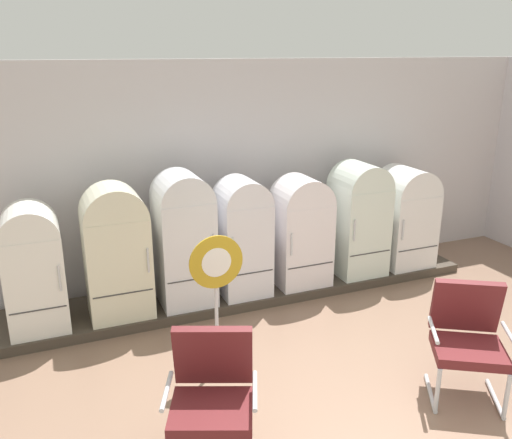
% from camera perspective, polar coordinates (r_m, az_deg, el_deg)
% --- Properties ---
extents(back_wall, '(11.76, 0.12, 2.92)m').
position_cam_1_polar(back_wall, '(7.05, -3.32, 4.97)').
color(back_wall, silver).
rests_on(back_wall, ground).
extents(display_plinth, '(6.16, 0.95, 0.12)m').
position_cam_1_polar(display_plinth, '(6.94, -1.39, -7.60)').
color(display_plinth, '#443A2F').
rests_on(display_plinth, ground).
extents(refrigerator_0, '(0.60, 0.67, 1.38)m').
position_cam_1_polar(refrigerator_0, '(6.16, -22.72, -4.46)').
color(refrigerator_0, white).
rests_on(refrigerator_0, display_plinth).
extents(refrigerator_1, '(0.70, 0.61, 1.52)m').
position_cam_1_polar(refrigerator_1, '(6.14, -14.71, -2.98)').
color(refrigerator_1, beige).
rests_on(refrigerator_1, display_plinth).
extents(refrigerator_2, '(0.63, 0.68, 1.59)m').
position_cam_1_polar(refrigerator_2, '(6.29, -7.74, -1.61)').
color(refrigerator_2, white).
rests_on(refrigerator_2, display_plinth).
extents(refrigerator_3, '(0.59, 0.62, 1.46)m').
position_cam_1_polar(refrigerator_3, '(6.49, -1.46, -1.48)').
color(refrigerator_3, white).
rests_on(refrigerator_3, display_plinth).
extents(refrigerator_4, '(0.68, 0.61, 1.41)m').
position_cam_1_polar(refrigerator_4, '(6.80, 4.83, -0.94)').
color(refrigerator_4, white).
rests_on(refrigerator_4, display_plinth).
extents(refrigerator_5, '(0.66, 0.67, 1.51)m').
position_cam_1_polar(refrigerator_5, '(7.23, 10.90, 0.42)').
color(refrigerator_5, silver).
rests_on(refrigerator_5, display_plinth).
extents(refrigerator_6, '(0.70, 0.72, 1.38)m').
position_cam_1_polar(refrigerator_6, '(7.71, 15.61, 0.55)').
color(refrigerator_6, white).
rests_on(refrigerator_6, display_plinth).
extents(armchair_left, '(0.82, 0.82, 1.06)m').
position_cam_1_polar(armchair_left, '(4.20, -4.72, -17.78)').
color(armchair_left, silver).
rests_on(armchair_left, ground).
extents(armchair_right, '(0.85, 0.86, 1.06)m').
position_cam_1_polar(armchair_right, '(5.24, 21.69, -11.32)').
color(armchair_right, silver).
rests_on(armchair_right, ground).
extents(sign_stand, '(0.52, 0.32, 1.40)m').
position_cam_1_polar(sign_stand, '(5.18, -4.22, -8.72)').
color(sign_stand, '#2D2D30').
rests_on(sign_stand, ground).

